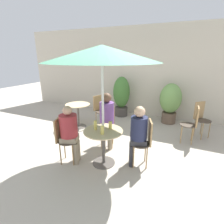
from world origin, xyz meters
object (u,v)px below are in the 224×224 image
Objects in this scene: seated_person_2 at (70,130)px; potted_plant_1 at (170,101)px; cafe_table_near at (103,139)px; beer_glass_2 at (102,130)px; bistro_chair_4 at (193,122)px; seated_person_0 at (138,131)px; bistro_chair_0 at (145,139)px; seated_person_1 at (107,116)px; potted_plant_0 at (121,95)px; cafe_table_far at (78,111)px; bistro_chair_5 at (201,116)px; beer_glass_0 at (110,125)px; bistro_chair_3 at (100,108)px; bistro_chair_2 at (63,136)px; umbrella at (102,54)px; beer_glass_1 at (95,125)px; bistro_chair_1 at (107,123)px.

potted_plant_1 reaches higher than seated_person_2.
cafe_table_near is 4.70× the size of beer_glass_2.
seated_person_0 is (-0.94, -1.41, 0.17)m from bistro_chair_4.
bistro_chair_0 is 1.05m from seated_person_1.
potted_plant_1 is at bearing -153.19° from bistro_chair_4.
cafe_table_far is at bearing -117.36° from potted_plant_0.
cafe_table_near is at bearing -107.18° from potted_plant_1.
beer_glass_0 is at bearing -175.39° from bistro_chair_5.
cafe_table_far is 1.71m from potted_plant_0.
bistro_chair_3 is 2.79m from bistro_chair_5.
bistro_chair_2 is 0.77× the size of seated_person_0.
potted_plant_0 is at bearing -19.83° from bistro_chair_2.
cafe_table_far is 0.61× the size of seated_person_2.
seated_person_2 is 1.52m from umbrella.
cafe_table_far is 2.53m from bistro_chair_0.
bistro_chair_4 is at bearing 9.94° from seated_person_1.
seated_person_1 is 8.65× the size of beer_glass_0.
beer_glass_2 is (0.66, 0.08, 0.08)m from seated_person_2.
potted_plant_0 is (-0.15, 3.09, 0.04)m from seated_person_2.
beer_glass_1 is at bearing -109.88° from potted_plant_1.
cafe_table_near is at bearing -41.64° from cafe_table_far.
bistro_chair_4 is 0.77× the size of seated_person_0.
seated_person_1 is at bearing -61.96° from bistro_chair_4.
bistro_chair_1 is (-1.02, 0.47, 0.00)m from bistro_chair_0.
seated_person_2 is 7.37× the size of beer_glass_2.
bistro_chair_5 is at bearing -65.61° from bistro_chair_2.
cafe_table_near is 2.02m from bistro_chair_3.
potted_plant_0 is (-0.54, 2.26, -0.03)m from seated_person_1.
umbrella is at bearing -45.41° from bistro_chair_4.
beer_glass_2 is (0.33, -0.89, 0.23)m from bistro_chair_1.
seated_person_0 is at bearing -90.00° from seated_person_2.
potted_plant_0 is (-0.84, 2.74, -0.04)m from beer_glass_0.
bistro_chair_2 is at bearing 178.15° from bistro_chair_5.
beer_glass_2 is at bearing -105.38° from potted_plant_1.
seated_person_1 is (-0.22, 0.61, 0.25)m from cafe_table_near.
beer_glass_0 is at bearing -84.19° from bistro_chair_2.
cafe_table_near is 2.98m from potted_plant_1.
beer_glass_1 is (-0.24, -0.15, 0.02)m from beer_glass_0.
potted_plant_1 is at bearing 72.82° from umbrella.
seated_person_0 reaches higher than beer_glass_1.
beer_glass_1 is at bearing -45.09° from cafe_table_far.
bistro_chair_3 is (-1.76, 1.47, 0.00)m from bistro_chair_0.
potted_plant_1 is at bearing -0.86° from potted_plant_0.
bistro_chair_3 is at bearing -149.90° from bistro_chair_0.
bistro_chair_3 is at bearing -12.35° from bistro_chair_2.
potted_plant_1 reaches higher than bistro_chair_0.
bistro_chair_2 is 3.15m from potted_plant_0.
bistro_chair_3 is at bearing -149.83° from potted_plant_1.
beer_glass_1 is at bearing -78.22° from potted_plant_0.
cafe_table_near is at bearing -90.00° from seated_person_1.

